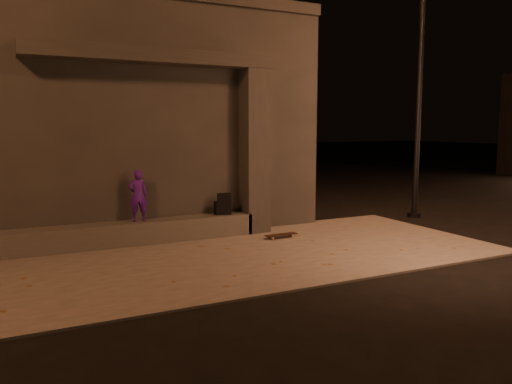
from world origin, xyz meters
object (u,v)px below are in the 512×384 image
skateboarder (138,196)px  skateboard (281,235)px  column (255,152)px  backpack (223,207)px

skateboarder → skateboard: (2.82, -0.89, -0.91)m
column → backpack: size_ratio=7.46×
backpack → skateboarder: bearing=-172.5°
skateboarder → backpack: skateboarder is taller
backpack → skateboard: bearing=-34.8°
skateboarder → skateboard: 3.09m
column → skateboarder: (-2.63, 0.00, -0.82)m
skateboarder → skateboard: size_ratio=1.45×
skateboarder → backpack: (1.84, 0.00, -0.36)m
backpack → skateboard: (0.97, -0.89, -0.55)m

